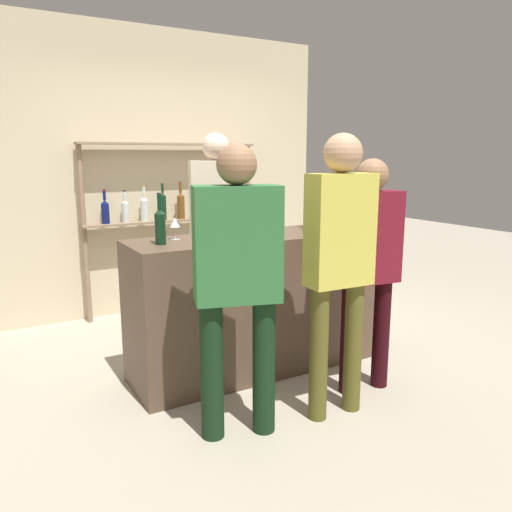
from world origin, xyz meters
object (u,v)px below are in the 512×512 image
(counter_bottle_4, at_px, (256,215))
(cork_jar, at_px, (213,227))
(wine_glass, at_px, (175,223))
(server_behind_counter, at_px, (217,218))
(counter_bottle_2, at_px, (160,225))
(counter_bottle_3, at_px, (232,216))
(counter_bottle_1, at_px, (211,217))
(ice_bucket, at_px, (325,215))
(customer_left, at_px, (237,273))
(customer_right, at_px, (369,258))
(counter_bottle_0, at_px, (309,213))
(customer_center, at_px, (339,253))

(counter_bottle_4, xyz_separation_m, cork_jar, (-0.36, -0.04, -0.06))
(wine_glass, xyz_separation_m, server_behind_counter, (0.66, 0.74, -0.08))
(wine_glass, bearing_deg, counter_bottle_2, -138.07)
(counter_bottle_3, bearing_deg, counter_bottle_1, 176.87)
(ice_bucket, bearing_deg, server_behind_counter, 118.83)
(counter_bottle_3, xyz_separation_m, customer_left, (-0.43, -0.89, -0.19))
(counter_bottle_2, height_order, server_behind_counter, server_behind_counter)
(wine_glass, xyz_separation_m, customer_right, (1.04, -0.78, -0.21))
(counter_bottle_0, distance_m, counter_bottle_4, 0.50)
(counter_bottle_4, height_order, customer_left, customer_left)
(cork_jar, xyz_separation_m, customer_center, (0.40, -0.88, -0.07))
(counter_bottle_4, relative_size, cork_jar, 2.27)
(counter_bottle_1, xyz_separation_m, server_behind_counter, (0.37, 0.70, -0.11))
(wine_glass, height_order, ice_bucket, ice_bucket)
(ice_bucket, relative_size, customer_center, 0.14)
(counter_bottle_4, relative_size, server_behind_counter, 0.20)
(counter_bottle_1, xyz_separation_m, counter_bottle_3, (0.16, -0.01, -0.00))
(counter_bottle_4, distance_m, customer_left, 1.03)
(counter_bottle_4, bearing_deg, ice_bucket, -12.65)
(cork_jar, xyz_separation_m, customer_right, (0.79, -0.71, -0.17))
(counter_bottle_3, relative_size, ice_bucket, 1.46)
(counter_bottle_0, bearing_deg, cork_jar, -175.27)
(counter_bottle_4, relative_size, customer_right, 0.23)
(customer_right, bearing_deg, counter_bottle_1, 49.84)
(wine_glass, xyz_separation_m, ice_bucket, (1.16, -0.16, 0.01))
(counter_bottle_2, distance_m, cork_jar, 0.41)
(counter_bottle_1, relative_size, counter_bottle_3, 1.03)
(customer_right, xyz_separation_m, server_behind_counter, (-0.38, 1.52, 0.12))
(counter_bottle_0, bearing_deg, counter_bottle_3, 177.24)
(customer_left, bearing_deg, counter_bottle_1, 0.86)
(counter_bottle_2, relative_size, counter_bottle_4, 0.94)
(counter_bottle_1, height_order, server_behind_counter, server_behind_counter)
(customer_right, bearing_deg, counter_bottle_2, 68.99)
(customer_left, bearing_deg, wine_glass, 19.11)
(counter_bottle_0, relative_size, ice_bucket, 1.30)
(counter_bottle_2, relative_size, server_behind_counter, 0.19)
(counter_bottle_2, relative_size, counter_bottle_3, 0.96)
(counter_bottle_0, relative_size, customer_left, 0.19)
(ice_bucket, bearing_deg, counter_bottle_4, 167.35)
(customer_center, bearing_deg, wine_glass, 37.30)
(counter_bottle_3, distance_m, cork_jar, 0.23)
(wine_glass, relative_size, customer_right, 0.10)
(counter_bottle_1, relative_size, ice_bucket, 1.51)
(counter_bottle_2, bearing_deg, customer_left, -76.13)
(counter_bottle_1, distance_m, cork_jar, 0.13)
(counter_bottle_1, bearing_deg, cork_jar, -108.86)
(counter_bottle_1, relative_size, counter_bottle_4, 1.01)
(counter_bottle_2, xyz_separation_m, counter_bottle_3, (0.61, 0.17, 0.01))
(ice_bucket, height_order, server_behind_counter, server_behind_counter)
(counter_bottle_4, bearing_deg, customer_left, -125.56)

